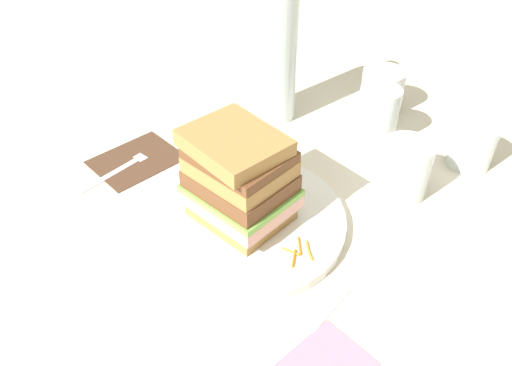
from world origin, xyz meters
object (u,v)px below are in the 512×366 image
at_px(napkin_dark, 136,160).
at_px(side_plate, 469,312).
at_px(empty_tumbler_1, 382,90).
at_px(fork, 125,164).
at_px(empty_tumbler_2, 378,115).
at_px(main_plate, 241,220).
at_px(water_bottle, 276,46).
at_px(sandwich, 239,179).
at_px(juice_glass, 404,171).
at_px(empty_tumbler_0, 473,145).
at_px(napkin_pink, 327,365).
at_px(knife, 352,281).

xyz_separation_m(napkin_dark, side_plate, (0.52, 0.08, 0.00)).
bearing_deg(napkin_dark, empty_tumbler_1, 64.04).
relative_size(fork, empty_tumbler_2, 1.73).
distance_m(main_plate, napkin_dark, 0.23).
bearing_deg(main_plate, water_bottle, 122.44).
height_order(sandwich, napkin_dark, sandwich).
bearing_deg(napkin_dark, main_plate, 2.49).
bearing_deg(main_plate, juice_glass, 59.41).
bearing_deg(juice_glass, water_bottle, 172.98).
height_order(water_bottle, empty_tumbler_1, water_bottle).
bearing_deg(water_bottle, sandwich, -57.75).
relative_size(main_plate, napkin_dark, 2.20).
xyz_separation_m(empty_tumbler_0, empty_tumbler_1, (-0.20, 0.05, 0.00)).
distance_m(fork, water_bottle, 0.31).
bearing_deg(fork, empty_tumbler_1, 65.33).
distance_m(juice_glass, side_plate, 0.23).
distance_m(sandwich, empty_tumbler_0, 0.39).
bearing_deg(empty_tumbler_2, juice_glass, -40.96).
bearing_deg(juice_glass, empty_tumbler_1, 129.65).
distance_m(napkin_dark, fork, 0.02).
xyz_separation_m(fork, empty_tumbler_0, (0.39, 0.38, 0.03)).
height_order(napkin_dark, napkin_pink, same).
bearing_deg(side_plate, fork, -169.16).
distance_m(water_bottle, side_plate, 0.50).
xyz_separation_m(main_plate, empty_tumbler_1, (-0.03, 0.40, 0.03)).
height_order(sandwich, empty_tumbler_1, sandwich).
distance_m(empty_tumbler_1, empty_tumbler_2, 0.11).
bearing_deg(juice_glass, empty_tumbler_0, 72.64).
xyz_separation_m(napkin_dark, empty_tumbler_2, (0.25, 0.31, 0.05)).
xyz_separation_m(knife, empty_tumbler_0, (-0.00, 0.33, 0.03)).
relative_size(main_plate, juice_glass, 3.39).
relative_size(empty_tumbler_1, side_plate, 0.41).
relative_size(napkin_dark, napkin_pink, 1.51).
bearing_deg(napkin_dark, empty_tumbler_0, 42.12).
height_order(water_bottle, empty_tumbler_0, water_bottle).
xyz_separation_m(sandwich, empty_tumbler_1, (-0.03, 0.40, -0.04)).
height_order(juice_glass, napkin_pink, juice_glass).
relative_size(main_plate, side_plate, 1.55).
bearing_deg(empty_tumbler_0, napkin_pink, -83.35).
relative_size(sandwich, napkin_dark, 1.02).
bearing_deg(empty_tumbler_1, knife, -62.04).
distance_m(fork, juice_glass, 0.43).
xyz_separation_m(napkin_dark, fork, (0.00, -0.02, 0.00)).
height_order(empty_tumbler_0, empty_tumbler_2, empty_tumbler_2).
bearing_deg(juice_glass, main_plate, -120.59).
height_order(sandwich, empty_tumbler_0, sandwich).
relative_size(sandwich, fork, 0.80).
height_order(empty_tumbler_2, side_plate, empty_tumbler_2).
distance_m(napkin_dark, juice_glass, 0.42).
distance_m(water_bottle, empty_tumbler_0, 0.35).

